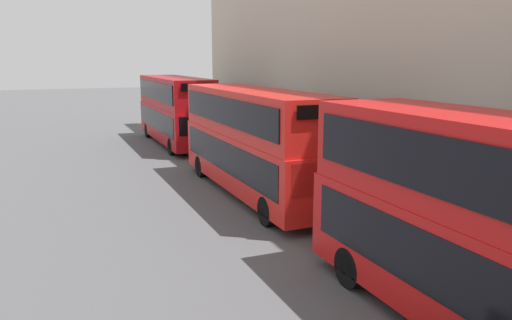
# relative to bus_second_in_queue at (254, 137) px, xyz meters

# --- Properties ---
(bus_second_in_queue) EXTENTS (2.59, 10.79, 4.25)m
(bus_second_in_queue) POSITION_rel_bus_second_in_queue_xyz_m (0.00, 0.00, 0.00)
(bus_second_in_queue) COLOR red
(bus_second_in_queue) RESTS_ON ground
(bus_third_in_queue) EXTENTS (2.59, 10.37, 4.29)m
(bus_third_in_queue) POSITION_rel_bus_second_in_queue_xyz_m (0.00, 13.16, 0.02)
(bus_third_in_queue) COLOR #A80F14
(bus_third_in_queue) RESTS_ON ground
(pedestrian) EXTENTS (0.36, 0.36, 1.64)m
(pedestrian) POSITION_rel_bus_second_in_queue_xyz_m (2.48, -7.97, -1.59)
(pedestrian) COLOR #334C6B
(pedestrian) RESTS_ON ground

